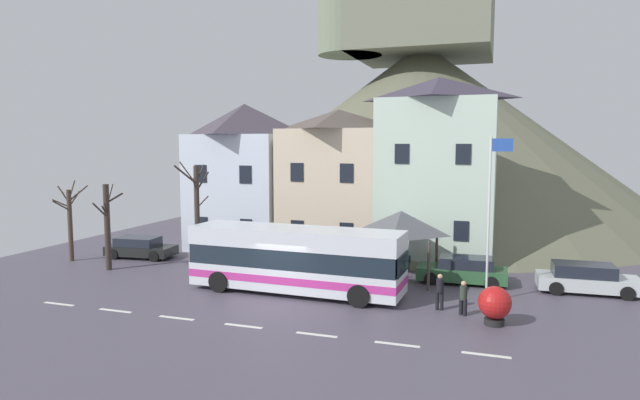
{
  "coord_description": "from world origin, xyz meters",
  "views": [
    {
      "loc": [
        9.3,
        -20.99,
        7.03
      ],
      "look_at": [
        0.41,
        5.32,
        4.12
      ],
      "focal_mm": 30.32,
      "sensor_mm": 36.0,
      "label": 1
    }
  ],
  "objects": [
    {
      "name": "pedestrian_01",
      "position": [
        7.96,
        1.35,
        0.74
      ],
      "size": [
        0.33,
        0.29,
        1.44
      ],
      "color": "black",
      "rests_on": "ground_plane"
    },
    {
      "name": "bus_shelter",
      "position": [
        4.46,
        6.34,
        2.98
      ],
      "size": [
        3.6,
        3.6,
        3.6
      ],
      "color": "#473D33",
      "rests_on": "ground_plane"
    },
    {
      "name": "townhouse_02",
      "position": [
        5.64,
        11.76,
        5.46
      ],
      "size": [
        6.61,
        5.59,
        10.92
      ],
      "color": "silver",
      "rests_on": "ground_plane"
    },
    {
      "name": "townhouse_00",
      "position": [
        -7.24,
        12.08,
        4.84
      ],
      "size": [
        6.26,
        6.23,
        9.68
      ],
      "color": "silver",
      "rests_on": "ground_plane"
    },
    {
      "name": "parked_car_01",
      "position": [
        7.59,
        6.63,
        0.66
      ],
      "size": [
        4.43,
        1.92,
        1.35
      ],
      "rotation": [
        0.0,
        0.0,
        3.17
      ],
      "color": "#2E5B35",
      "rests_on": "ground_plane"
    },
    {
      "name": "parked_car_03",
      "position": [
        13.24,
        6.68,
        0.68
      ],
      "size": [
        4.57,
        2.06,
        1.38
      ],
      "rotation": [
        0.0,
        0.0,
        0.04
      ],
      "color": "silver",
      "rests_on": "ground_plane"
    },
    {
      "name": "public_bench",
      "position": [
        3.78,
        8.26,
        0.48
      ],
      "size": [
        1.76,
        0.48,
        0.87
      ],
      "color": "#33473D",
      "rests_on": "ground_plane"
    },
    {
      "name": "flagpole",
      "position": [
        8.89,
        3.62,
        4.23
      ],
      "size": [
        0.95,
        0.1,
        7.32
      ],
      "color": "silver",
      "rests_on": "ground_plane"
    },
    {
      "name": "harbour_buoy",
      "position": [
        9.2,
        0.52,
        0.84
      ],
      "size": [
        1.28,
        1.28,
        1.53
      ],
      "color": "black",
      "rests_on": "ground_plane"
    },
    {
      "name": "townhouse_01",
      "position": [
        -0.74,
        12.41,
        4.6
      ],
      "size": [
        6.14,
        6.89,
        9.2
      ],
      "color": "beige",
      "rests_on": "ground_plane"
    },
    {
      "name": "bare_tree_01",
      "position": [
        -6.01,
        3.85,
        3.16
      ],
      "size": [
        1.6,
        1.85,
        6.1
      ],
      "color": "#382D28",
      "rests_on": "ground_plane"
    },
    {
      "name": "hilltop_castle",
      "position": [
        1.96,
        30.04,
        8.55
      ],
      "size": [
        43.79,
        43.79,
        23.75
      ],
      "color": "#61624C",
      "rests_on": "ground_plane"
    },
    {
      "name": "parked_car_00",
      "position": [
        -5.88,
        6.92,
        0.65
      ],
      "size": [
        4.47,
        2.38,
        1.33
      ],
      "rotation": [
        0.0,
        0.0,
        0.12
      ],
      "color": "slate",
      "rests_on": "ground_plane"
    },
    {
      "name": "transit_bus",
      "position": [
        0.22,
        2.32,
        1.55
      ],
      "size": [
        10.29,
        2.93,
        3.08
      ],
      "rotation": [
        0.0,
        0.0,
        -0.03
      ],
      "color": "silver",
      "rests_on": "ground_plane"
    },
    {
      "name": "bare_tree_02",
      "position": [
        -15.14,
        4.53,
        2.42
      ],
      "size": [
        1.49,
        1.97,
        4.8
      ],
      "color": "#47382D",
      "rests_on": "ground_plane"
    },
    {
      "name": "bare_tree_00",
      "position": [
        -11.39,
        3.31,
        2.49
      ],
      "size": [
        0.75,
        1.84,
        4.8
      ],
      "color": "#382D28",
      "rests_on": "ground_plane"
    },
    {
      "name": "ground_plane",
      "position": [
        0.0,
        -0.0,
        -0.03
      ],
      "size": [
        40.0,
        60.0,
        0.07
      ],
      "color": "#4E4755"
    },
    {
      "name": "parked_car_02",
      "position": [
        -11.76,
        6.59,
        0.63
      ],
      "size": [
        4.3,
        2.23,
        1.28
      ],
      "rotation": [
        0.0,
        0.0,
        0.09
      ],
      "color": "black",
      "rests_on": "ground_plane"
    },
    {
      "name": "pedestrian_00",
      "position": [
        6.97,
        1.76,
        0.87
      ],
      "size": [
        0.34,
        0.31,
        1.55
      ],
      "color": "black",
      "rests_on": "ground_plane"
    }
  ]
}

